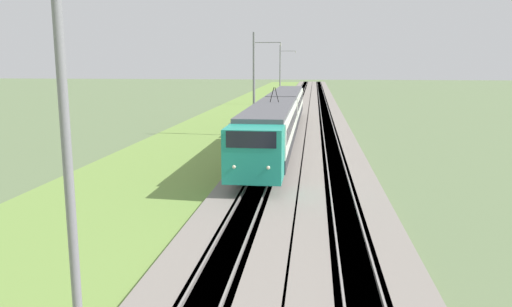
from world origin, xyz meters
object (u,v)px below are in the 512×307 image
at_px(passenger_train, 280,114).
at_px(catenary_mast_near, 68,140).
at_px(catenary_mast_far, 280,75).
at_px(catenary_mast_mid, 255,84).

height_order(passenger_train, catenary_mast_near, catenary_mast_near).
relative_size(passenger_train, catenary_mast_near, 4.08).
height_order(catenary_mast_near, catenary_mast_far, catenary_mast_near).
relative_size(passenger_train, catenary_mast_far, 4.23).
distance_m(catenary_mast_near, catenary_mast_far, 69.43).
bearing_deg(catenary_mast_mid, catenary_mast_far, 0.00).
distance_m(passenger_train, catenary_mast_mid, 4.08).
bearing_deg(passenger_train, catenary_mast_far, -176.13).
distance_m(catenary_mast_near, catenary_mast_mid, 34.72).
distance_m(passenger_train, catenary_mast_far, 36.90).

